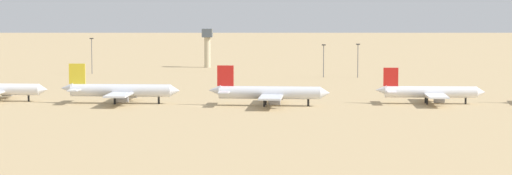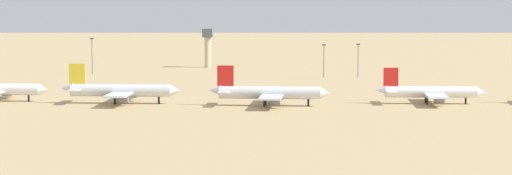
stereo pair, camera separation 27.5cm
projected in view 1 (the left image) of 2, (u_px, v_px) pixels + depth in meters
ground at (201, 106)px, 332.72m from camera, size 4000.00×4000.00×0.00m
parked_jet_yellow_3 at (120, 90)px, 339.05m from camera, size 40.59×33.95×13.45m
parked_jet_red_4 at (268, 93)px, 331.74m from camera, size 40.19×33.69×13.30m
parked_jet_red_5 at (430, 92)px, 337.93m from camera, size 36.69×30.68×12.16m
control_tower at (207, 44)px, 510.99m from camera, size 5.20×5.20×19.70m
light_pole_west at (324, 58)px, 448.36m from camera, size 1.80×0.50×14.74m
light_pole_mid at (92, 53)px, 468.23m from camera, size 1.80×0.50×16.77m
light_pole_east at (358, 58)px, 447.43m from camera, size 1.80×0.50×15.09m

